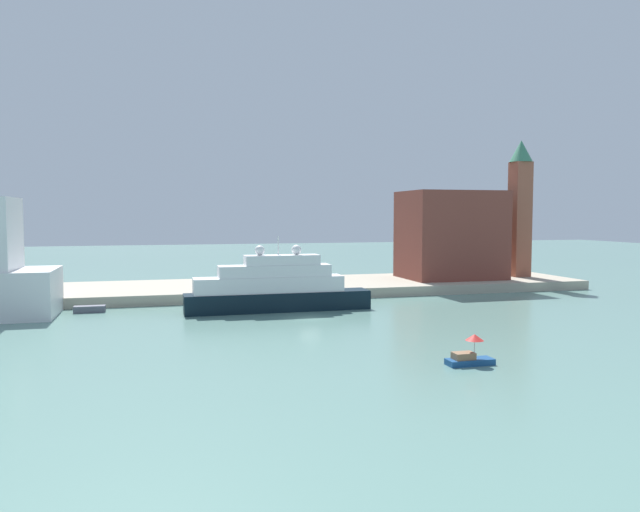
% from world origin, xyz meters
% --- Properties ---
extents(ground, '(400.00, 400.00, 0.00)m').
position_xyz_m(ground, '(0.00, 0.00, 0.00)').
color(ground, slate).
extents(quay_dock, '(110.00, 21.68, 1.58)m').
position_xyz_m(quay_dock, '(0.00, 26.84, 0.79)').
color(quay_dock, '#ADA38E').
rests_on(quay_dock, ground).
extents(large_yacht, '(25.64, 4.02, 10.33)m').
position_xyz_m(large_yacht, '(-3.11, 7.22, 3.13)').
color(large_yacht, black).
rests_on(large_yacht, ground).
extents(small_motorboat, '(4.24, 1.60, 2.72)m').
position_xyz_m(small_motorboat, '(7.75, -26.79, 0.88)').
color(small_motorboat, navy).
rests_on(small_motorboat, ground).
extents(work_barge, '(4.07, 1.47, 0.90)m').
position_xyz_m(work_barge, '(-27.78, 12.54, 0.45)').
color(work_barge, '#595966').
rests_on(work_barge, ground).
extents(harbor_building, '(17.30, 12.93, 15.97)m').
position_xyz_m(harbor_building, '(33.47, 26.75, 9.57)').
color(harbor_building, brown).
rests_on(harbor_building, quay_dock).
extents(bell_tower, '(4.27, 4.27, 25.58)m').
position_xyz_m(bell_tower, '(47.43, 26.09, 15.43)').
color(bell_tower, '#93513D').
rests_on(bell_tower, quay_dock).
extents(parked_car, '(3.97, 1.81, 1.37)m').
position_xyz_m(parked_car, '(-10.09, 23.38, 2.17)').
color(parked_car, '#1E4C99').
rests_on(parked_car, quay_dock).
extents(person_figure, '(0.36, 0.36, 1.64)m').
position_xyz_m(person_figure, '(-6.53, 20.40, 2.34)').
color(person_figure, maroon).
rests_on(person_figure, quay_dock).
extents(mooring_bollard, '(0.41, 0.41, 0.64)m').
position_xyz_m(mooring_bollard, '(-1.93, 17.25, 1.91)').
color(mooring_bollard, black).
rests_on(mooring_bollard, quay_dock).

